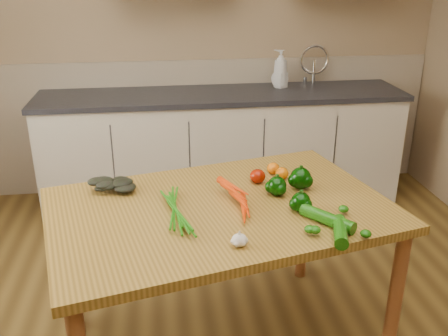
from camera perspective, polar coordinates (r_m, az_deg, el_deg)
name	(u,v)px	position (r m, az deg, el deg)	size (l,w,h in m)	color
room	(238,132)	(1.86, 1.56, 4.15)	(4.04, 5.04, 2.64)	brown
counter_run	(223,146)	(4.04, -0.08, 2.55)	(2.84, 0.64, 1.14)	beige
table	(220,223)	(2.31, -0.41, -6.34)	(1.70, 1.30, 0.81)	olive
soap_bottle_a	(280,69)	(4.06, 6.47, 11.21)	(0.11, 0.12, 0.30)	silver
soap_bottle_b	(281,76)	(4.07, 6.53, 10.40)	(0.08, 0.08, 0.18)	silver
soap_bottle_c	(280,75)	(4.10, 6.41, 10.49)	(0.14, 0.14, 0.18)	silver
carrot_bunch	(218,201)	(2.23, -0.67, -3.74)	(0.28, 0.22, 0.08)	#E23905
leafy_greens	(112,182)	(2.42, -12.73, -1.61)	(0.22, 0.19, 0.11)	black
garlic_bulb	(239,240)	(1.95, 1.77, -8.24)	(0.06, 0.06, 0.05)	silver
pepper_a	(277,186)	(2.36, 6.06, -2.07)	(0.09, 0.09, 0.09)	black
pepper_b	(301,178)	(2.44, 8.75, -1.16)	(0.10, 0.10, 0.10)	black
pepper_c	(301,202)	(2.22, 8.78, -3.88)	(0.09, 0.09, 0.09)	black
tomato_a	(258,176)	(2.48, 3.86, -0.94)	(0.08, 0.08, 0.07)	#861202
tomato_b	(273,168)	(2.60, 5.65, -0.03)	(0.07, 0.07, 0.06)	#D55F05
tomato_c	(282,173)	(2.54, 6.61, -0.62)	(0.07, 0.07, 0.06)	#D55F05
zucchini_a	(327,219)	(2.14, 11.73, -5.69)	(0.06, 0.06, 0.25)	#134C08
zucchini_b	(340,232)	(2.05, 13.15, -7.10)	(0.06, 0.06, 0.20)	#134C08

